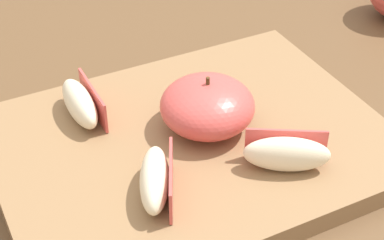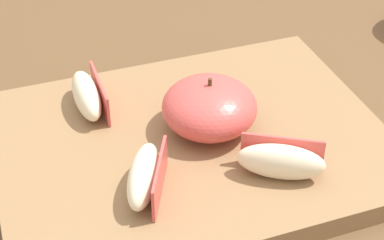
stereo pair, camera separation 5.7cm
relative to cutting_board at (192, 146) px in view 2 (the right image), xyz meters
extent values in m
cube|color=brown|center=(0.01, 0.10, -0.03)|extent=(1.32, 0.89, 0.03)
cube|color=brown|center=(0.61, 0.48, -0.41)|extent=(0.06, 0.06, 0.74)
cube|color=olive|center=(0.00, 0.00, 0.00)|extent=(0.36, 0.27, 0.02)
ellipsoid|color=#D14C47|center=(0.02, 0.01, 0.03)|extent=(0.09, 0.09, 0.05)
cylinder|color=#4C3319|center=(0.02, 0.01, 0.06)|extent=(0.00, 0.00, 0.01)
ellipsoid|color=beige|center=(-0.06, -0.05, 0.03)|extent=(0.05, 0.08, 0.03)
cube|color=#D14C47|center=(-0.05, -0.06, 0.03)|extent=(0.03, 0.07, 0.03)
ellipsoid|color=beige|center=(-0.08, 0.08, 0.03)|extent=(0.02, 0.07, 0.03)
cube|color=#D14C47|center=(-0.07, 0.08, 0.03)|extent=(0.00, 0.07, 0.03)
ellipsoid|color=beige|center=(0.05, -0.08, 0.03)|extent=(0.08, 0.06, 0.03)
cube|color=#D14C47|center=(0.06, -0.06, 0.03)|extent=(0.06, 0.04, 0.03)
camera|label=1|loc=(-0.20, -0.40, 0.37)|focal=58.62mm
camera|label=2|loc=(-0.15, -0.42, 0.37)|focal=58.62mm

